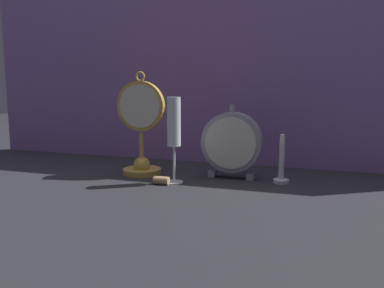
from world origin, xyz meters
The scene contains 7 objects.
ground_plane centered at (0.00, 0.00, 0.00)m, with size 4.00×4.00×0.00m, color #232328.
fabric_backdrop_drape centered at (0.00, 0.33, 0.32)m, with size 1.67×0.01×0.63m, color #8460A8.
pocket_watch_on_stand centered at (-0.16, 0.10, 0.12)m, with size 0.15×0.11×0.30m.
mantel_clock_silver centered at (0.10, 0.13, 0.10)m, with size 0.17×0.04×0.21m.
champagne_flute centered at (-0.03, 0.03, 0.15)m, with size 0.05×0.05×0.23m.
brass_candlestick centered at (0.24, 0.12, 0.04)m, with size 0.04×0.04×0.13m.
wine_cork centered at (-0.06, 0.00, 0.01)m, with size 0.02×0.02×0.04m, color tan.
Camera 1 is at (0.36, -1.04, 0.29)m, focal length 40.00 mm.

